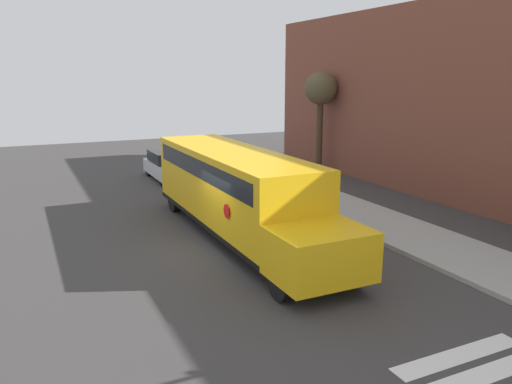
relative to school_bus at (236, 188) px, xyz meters
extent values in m
plane|color=#3A3838|center=(1.27, -1.04, -1.73)|extent=(60.00, 60.00, 0.00)
cube|color=#9E9E99|center=(1.27, 5.46, -1.66)|extent=(44.00, 3.00, 0.15)
cube|color=brown|center=(1.27, 11.96, 2.69)|extent=(32.00, 4.00, 8.86)
cube|color=white|center=(9.17, 0.96, -1.73)|extent=(0.50, 3.20, 0.01)
cube|color=white|center=(9.87, 0.96, -1.73)|extent=(0.50, 3.20, 0.01)
cube|color=yellow|center=(-0.44, 0.00, 0.00)|extent=(9.72, 2.50, 2.56)
cube|color=yellow|center=(5.40, 0.00, -0.63)|extent=(1.95, 2.50, 1.31)
cube|color=black|center=(-0.44, 0.00, -1.20)|extent=(9.72, 2.54, 0.16)
cube|color=black|center=(-0.44, 0.00, 0.73)|extent=(8.94, 2.53, 0.64)
cylinder|color=red|center=(2.24, -1.29, -0.13)|extent=(0.44, 0.02, 0.44)
cylinder|color=black|center=(5.30, 1.08, -1.23)|extent=(1.00, 0.30, 1.00)
cylinder|color=black|center=(5.30, -1.08, -1.23)|extent=(1.00, 0.30, 1.00)
cylinder|color=black|center=(-4.10, 1.08, -1.23)|extent=(1.00, 0.30, 1.00)
cylinder|color=black|center=(-4.10, -1.08, -1.23)|extent=(1.00, 0.30, 1.00)
cube|color=silver|center=(-10.64, 0.55, -1.17)|extent=(4.49, 1.80, 0.69)
cube|color=#1E2328|center=(-10.90, 0.55, -0.52)|extent=(2.51, 1.66, 0.61)
cylinder|color=black|center=(-9.15, 1.33, -1.41)|extent=(0.64, 0.22, 0.64)
cylinder|color=black|center=(-9.15, -0.23, -1.41)|extent=(0.64, 0.22, 0.64)
cylinder|color=black|center=(-12.12, 1.33, -1.41)|extent=(0.64, 0.22, 0.64)
cylinder|color=black|center=(-12.12, -0.23, -1.41)|extent=(0.64, 0.22, 0.64)
cylinder|color=#423323|center=(-9.02, 9.16, 0.41)|extent=(0.37, 0.37, 4.29)
sphere|color=brown|center=(-9.02, 9.16, 3.12)|extent=(1.88, 1.88, 1.88)
camera|label=1|loc=(15.64, -6.70, 3.85)|focal=35.00mm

